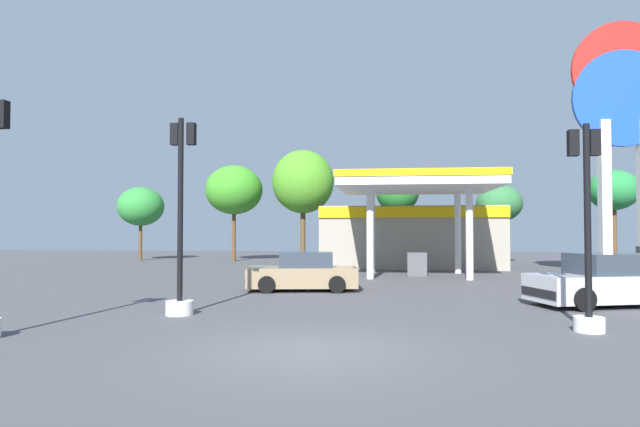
# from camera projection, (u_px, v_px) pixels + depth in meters

# --- Properties ---
(ground_plane) EXTENTS (90.00, 90.00, 0.00)m
(ground_plane) POSITION_uv_depth(u_px,v_px,m) (309.00, 350.00, 9.80)
(ground_plane) COLOR #47474C
(ground_plane) RESTS_ON ground
(gas_station) EXTENTS (10.18, 12.22, 4.71)m
(gas_station) POSITION_uv_depth(u_px,v_px,m) (411.00, 231.00, 30.88)
(gas_station) COLOR gray
(gas_station) RESTS_ON ground
(station_pole_sign) EXTENTS (4.26, 0.56, 11.35)m
(station_pole_sign) POSITION_uv_depth(u_px,v_px,m) (623.00, 116.00, 23.84)
(station_pole_sign) COLOR white
(station_pole_sign) RESTS_ON ground
(car_1) EXTENTS (4.50, 2.88, 1.50)m
(car_1) POSITION_uv_depth(u_px,v_px,m) (605.00, 282.00, 15.51)
(car_1) COLOR black
(car_1) RESTS_ON ground
(car_2) EXTENTS (4.09, 2.20, 1.40)m
(car_2) POSITION_uv_depth(u_px,v_px,m) (303.00, 273.00, 19.44)
(car_2) COLOR black
(car_2) RESTS_ON ground
(traffic_signal_0) EXTENTS (0.65, 0.67, 4.45)m
(traffic_signal_0) POSITION_uv_depth(u_px,v_px,m) (587.00, 248.00, 11.65)
(traffic_signal_0) COLOR silver
(traffic_signal_0) RESTS_ON ground
(traffic_signal_2) EXTENTS (0.70, 0.71, 5.05)m
(traffic_signal_2) POSITION_uv_depth(u_px,v_px,m) (181.00, 244.00, 13.96)
(traffic_signal_2) COLOR silver
(traffic_signal_2) RESTS_ON ground
(tree_0) EXTENTS (3.26, 3.26, 5.25)m
(tree_0) POSITION_uv_depth(u_px,v_px,m) (141.00, 207.00, 38.97)
(tree_0) COLOR brown
(tree_0) RESTS_ON ground
(tree_1) EXTENTS (3.97, 3.97, 6.68)m
(tree_1) POSITION_uv_depth(u_px,v_px,m) (234.00, 190.00, 38.01)
(tree_1) COLOR brown
(tree_1) RESTS_ON ground
(tree_2) EXTENTS (4.21, 4.21, 7.63)m
(tree_2) POSITION_uv_depth(u_px,v_px,m) (303.00, 182.00, 37.13)
(tree_2) COLOR brown
(tree_2) RESTS_ON ground
(tree_3) EXTENTS (2.95, 2.95, 6.26)m
(tree_3) POSITION_uv_depth(u_px,v_px,m) (397.00, 193.00, 37.49)
(tree_3) COLOR brown
(tree_3) RESTS_ON ground
(tree_4) EXTENTS (2.91, 2.91, 5.09)m
(tree_4) POSITION_uv_depth(u_px,v_px,m) (499.00, 204.00, 35.04)
(tree_4) COLOR brown
(tree_4) RESTS_ON ground
(tree_5) EXTENTS (3.15, 3.15, 6.08)m
(tree_5) POSITION_uv_depth(u_px,v_px,m) (613.00, 191.00, 35.43)
(tree_5) COLOR brown
(tree_5) RESTS_ON ground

